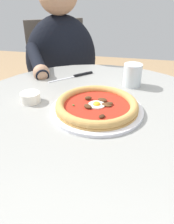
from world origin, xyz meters
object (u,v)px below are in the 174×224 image
pizza_on_plate (97,106)px  cafe_chair_diner (59,79)px  steak_knife (77,76)px  dining_table (94,153)px  ramekin_capers (30,97)px  diner_person (63,91)px  water_glass (132,76)px

pizza_on_plate → cafe_chair_diner: size_ratio=0.33×
pizza_on_plate → steak_knife: bearing=114.8°
dining_table → ramekin_capers: ramekin_capers is taller
pizza_on_plate → cafe_chair_diner: cafe_chair_diner is taller
steak_knife → ramekin_capers: 0.28m
dining_table → steak_knife: 0.35m
pizza_on_plate → ramekin_capers: pizza_on_plate is taller
pizza_on_plate → steak_knife: (-0.13, 0.28, -0.01)m
steak_knife → cafe_chair_diner: cafe_chair_diner is taller
dining_table → diner_person: 0.64m
pizza_on_plate → ramekin_capers: (-0.23, 0.02, 0.00)m
dining_table → steak_knife: size_ratio=5.68×
steak_knife → diner_person: bearing=119.0°
water_glass → ramekin_capers: bearing=-148.1°
water_glass → cafe_chair_diner: cafe_chair_diner is taller
dining_table → ramekin_capers: bearing=175.2°
diner_person → cafe_chair_diner: bearing=115.7°
water_glass → ramekin_capers: water_glass is taller
dining_table → cafe_chair_diner: size_ratio=1.04×
diner_person → cafe_chair_diner: size_ratio=1.28×
dining_table → cafe_chair_diner: 0.79m
pizza_on_plate → dining_table: bearing=178.9°
steak_knife → dining_table: bearing=-66.2°
dining_table → pizza_on_plate: bearing=-1.1°
water_glass → diner_person: bearing=138.5°
diner_person → cafe_chair_diner: 0.15m
dining_table → diner_person: bearing=116.5°
ramekin_capers → diner_person: size_ratio=0.06×
steak_knife → diner_person: diner_person is taller
ramekin_capers → cafe_chair_diner: size_ratio=0.08×
cafe_chair_diner → ramekin_capers: bearing=-79.7°
steak_knife → ramekin_capers: (-0.10, -0.26, 0.01)m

